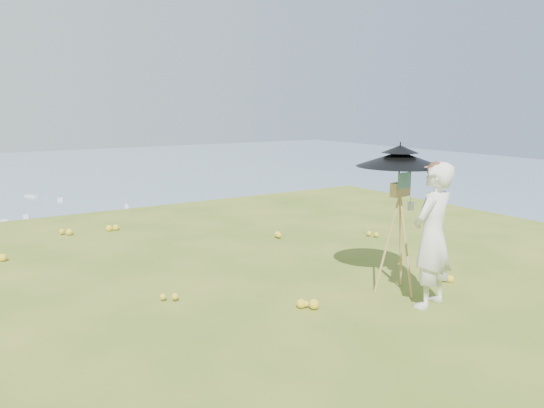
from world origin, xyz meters
TOP-DOWN VIEW (x-y plane):
  - ground at (0.00, 0.00)m, footprint 14.00×14.00m
  - slope_trees at (0.00, 35.00)m, footprint 110.00×50.00m
  - wildflowers at (0.00, 0.25)m, footprint 10.00×10.50m
  - painter at (0.92, -1.61)m, footprint 0.77×0.60m
  - field_easel at (0.96, -0.99)m, footprint 0.72×0.72m
  - sun_umbrella at (0.95, -0.97)m, footprint 1.34×1.34m
  - painter_cap at (0.92, -1.61)m, footprint 0.26×0.29m

SIDE VIEW (x-z plane):
  - slope_trees at x=0.00m, z-range -18.00..-12.00m
  - ground at x=0.00m, z-range 0.00..0.00m
  - wildflowers at x=0.00m, z-range 0.00..0.12m
  - field_easel at x=0.96m, z-range 0.00..1.68m
  - painter at x=0.92m, z-range 0.00..1.87m
  - sun_umbrella at x=0.95m, z-range 1.38..2.08m
  - painter_cap at x=0.92m, z-range 1.77..1.87m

